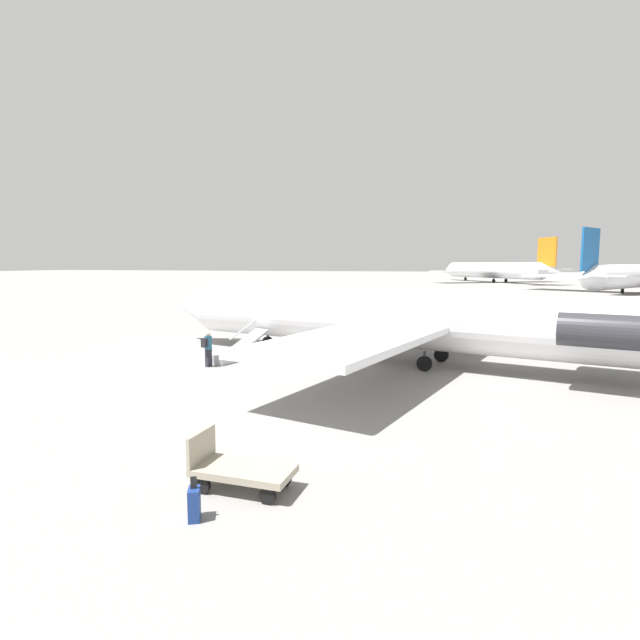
% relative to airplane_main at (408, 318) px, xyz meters
% --- Properties ---
extents(ground_plane, '(600.00, 600.00, 0.00)m').
position_rel_airplane_main_xyz_m(ground_plane, '(0.97, -0.26, -2.28)').
color(ground_plane, gray).
extents(airplane_main, '(30.18, 23.09, 7.59)m').
position_rel_airplane_main_xyz_m(airplane_main, '(0.00, 0.00, 0.00)').
color(airplane_main, white).
rests_on(airplane_main, ground).
extents(airplane_far_center, '(33.91, 42.94, 10.96)m').
position_rel_airplane_main_xyz_m(airplane_far_center, '(-10.59, -116.94, 0.99)').
color(airplane_far_center, silver).
rests_on(airplane_far_center, ground).
extents(boarding_stairs, '(2.00, 4.14, 1.83)m').
position_rel_airplane_main_xyz_m(boarding_stairs, '(8.82, 1.77, -1.89)').
color(boarding_stairs, '#B2B2B7').
rests_on(boarding_stairs, ground).
extents(passenger, '(0.41, 0.56, 1.74)m').
position_rel_airplane_main_xyz_m(passenger, '(9.18, 3.45, -1.27)').
color(passenger, '#23232D').
rests_on(passenger, ground).
extents(luggage_cart, '(2.24, 1.19, 1.22)m').
position_rel_airplane_main_xyz_m(luggage_cart, '(2.09, 15.14, -1.82)').
color(luggage_cart, '#9E937F').
rests_on(luggage_cart, ground).
extents(suitcase, '(0.35, 0.42, 0.88)m').
position_rel_airplane_main_xyz_m(suitcase, '(2.34, 16.62, -1.95)').
color(suitcase, navy).
rests_on(suitcase, ground).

